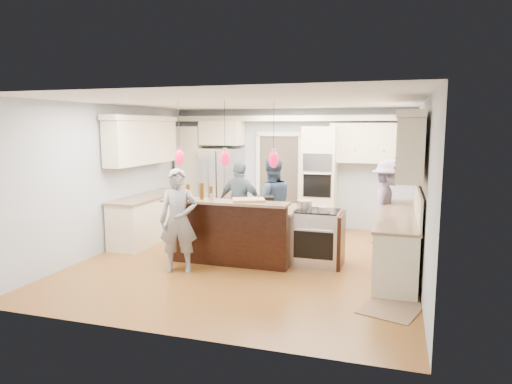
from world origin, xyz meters
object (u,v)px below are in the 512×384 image
island_range (319,237)px  person_bar_end (179,221)px  kitchen_island (238,231)px  person_far_left (271,204)px  refrigerator (222,187)px

island_range → person_bar_end: (-2.06, -1.04, 0.37)m
kitchen_island → person_bar_end: (-0.65, -0.96, 0.34)m
person_far_left → refrigerator: bearing=-71.7°
refrigerator → island_range: 3.71m
kitchen_island → person_bar_end: 1.21m
refrigerator → person_far_left: refrigerator is taller
island_range → person_far_left: (-1.01, 0.70, 0.41)m
island_range → person_bar_end: person_bar_end is taller
kitchen_island → refrigerator: bearing=116.9°
island_range → refrigerator: bearing=137.4°
island_range → person_far_left: bearing=145.3°
refrigerator → person_bar_end: (0.65, -3.53, -0.07)m
person_far_left → island_range: bearing=120.1°
refrigerator → island_range: refrigerator is taller
kitchen_island → person_far_left: person_far_left is taller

